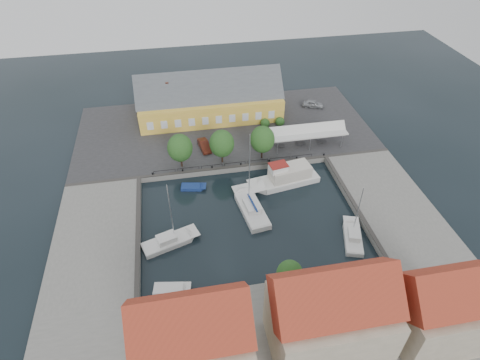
{
  "coord_description": "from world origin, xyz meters",
  "views": [
    {
      "loc": [
        -9.16,
        -43.52,
        42.73
      ],
      "look_at": [
        0.0,
        6.0,
        1.5
      ],
      "focal_mm": 30.0,
      "sensor_mm": 36.0,
      "label": 1
    }
  ],
  "objects_px": {
    "launch_nw": "(193,188)",
    "east_boat_c": "(353,238)",
    "center_sailboat": "(251,209)",
    "trawler": "(286,178)",
    "car_silver": "(313,104)",
    "warehouse": "(207,100)",
    "tent_canopy": "(308,132)",
    "car_red": "(204,145)",
    "launch_sw": "(171,290)",
    "west_boat_c": "(169,242)"
  },
  "relations": [
    {
      "from": "launch_sw",
      "to": "west_boat_c",
      "type": "bearing_deg",
      "value": 88.95
    },
    {
      "from": "center_sailboat",
      "to": "east_boat_c",
      "type": "xyz_separation_m",
      "value": [
        13.06,
        -8.35,
        -0.1
      ]
    },
    {
      "from": "launch_nw",
      "to": "center_sailboat",
      "type": "bearing_deg",
      "value": -39.96
    },
    {
      "from": "tent_canopy",
      "to": "east_boat_c",
      "type": "relative_size",
      "value": 1.47
    },
    {
      "from": "car_red",
      "to": "launch_sw",
      "type": "xyz_separation_m",
      "value": [
        -7.54,
        -28.81,
        -1.65
      ]
    },
    {
      "from": "launch_sw",
      "to": "trawler",
      "type": "bearing_deg",
      "value": 42.1
    },
    {
      "from": "launch_nw",
      "to": "west_boat_c",
      "type": "bearing_deg",
      "value": -110.93
    },
    {
      "from": "west_boat_c",
      "to": "center_sailboat",
      "type": "bearing_deg",
      "value": 19.53
    },
    {
      "from": "east_boat_c",
      "to": "west_boat_c",
      "type": "distance_m",
      "value": 25.99
    },
    {
      "from": "launch_nw",
      "to": "east_boat_c",
      "type": "bearing_deg",
      "value": -35.63
    },
    {
      "from": "car_silver",
      "to": "east_boat_c",
      "type": "height_order",
      "value": "east_boat_c"
    },
    {
      "from": "car_silver",
      "to": "trawler",
      "type": "bearing_deg",
      "value": 173.49
    },
    {
      "from": "center_sailboat",
      "to": "launch_sw",
      "type": "xyz_separation_m",
      "value": [
        -12.79,
        -12.43,
        -0.27
      ]
    },
    {
      "from": "center_sailboat",
      "to": "launch_nw",
      "type": "bearing_deg",
      "value": 140.04
    },
    {
      "from": "car_silver",
      "to": "center_sailboat",
      "type": "height_order",
      "value": "center_sailboat"
    },
    {
      "from": "warehouse",
      "to": "trawler",
      "type": "xyz_separation_m",
      "value": [
        10.33,
        -22.63,
        -3.41
      ]
    },
    {
      "from": "tent_canopy",
      "to": "car_silver",
      "type": "bearing_deg",
      "value": 66.74
    },
    {
      "from": "car_red",
      "to": "launch_nw",
      "type": "relative_size",
      "value": 1.04
    },
    {
      "from": "east_boat_c",
      "to": "launch_sw",
      "type": "bearing_deg",
      "value": -171.04
    },
    {
      "from": "center_sailboat",
      "to": "trawler",
      "type": "relative_size",
      "value": 1.12
    },
    {
      "from": "tent_canopy",
      "to": "car_red",
      "type": "distance_m",
      "value": 18.83
    },
    {
      "from": "warehouse",
      "to": "east_boat_c",
      "type": "distance_m",
      "value": 40.21
    },
    {
      "from": "launch_sw",
      "to": "launch_nw",
      "type": "distance_m",
      "value": 19.89
    },
    {
      "from": "east_boat_c",
      "to": "launch_sw",
      "type": "distance_m",
      "value": 26.17
    },
    {
      "from": "east_boat_c",
      "to": "west_boat_c",
      "type": "bearing_deg",
      "value": 171.44
    },
    {
      "from": "tent_canopy",
      "to": "center_sailboat",
      "type": "height_order",
      "value": "center_sailboat"
    },
    {
      "from": "warehouse",
      "to": "tent_canopy",
      "type": "distance_m",
      "value": 21.63
    },
    {
      "from": "car_red",
      "to": "trawler",
      "type": "height_order",
      "value": "trawler"
    },
    {
      "from": "center_sailboat",
      "to": "trawler",
      "type": "distance_m",
      "value": 9.01
    },
    {
      "from": "car_silver",
      "to": "car_red",
      "type": "xyz_separation_m",
      "value": [
        -24.31,
        -11.17,
        -0.01
      ]
    },
    {
      "from": "car_red",
      "to": "east_boat_c",
      "type": "xyz_separation_m",
      "value": [
        18.31,
        -24.73,
        -1.48
      ]
    },
    {
      "from": "east_boat_c",
      "to": "west_boat_c",
      "type": "height_order",
      "value": "west_boat_c"
    },
    {
      "from": "car_silver",
      "to": "launch_nw",
      "type": "relative_size",
      "value": 1.03
    },
    {
      "from": "tent_canopy",
      "to": "car_red",
      "type": "height_order",
      "value": "tent_canopy"
    },
    {
      "from": "tent_canopy",
      "to": "car_red",
      "type": "relative_size",
      "value": 3.1
    },
    {
      "from": "east_boat_c",
      "to": "launch_sw",
      "type": "height_order",
      "value": "east_boat_c"
    },
    {
      "from": "car_red",
      "to": "tent_canopy",
      "type": "bearing_deg",
      "value": -15.58
    },
    {
      "from": "trawler",
      "to": "launch_nw",
      "type": "bearing_deg",
      "value": 174.77
    },
    {
      "from": "warehouse",
      "to": "center_sailboat",
      "type": "relative_size",
      "value": 2.06
    },
    {
      "from": "launch_sw",
      "to": "launch_nw",
      "type": "relative_size",
      "value": 1.14
    },
    {
      "from": "center_sailboat",
      "to": "west_boat_c",
      "type": "distance_m",
      "value": 13.42
    },
    {
      "from": "trawler",
      "to": "center_sailboat",
      "type": "bearing_deg",
      "value": -142.03
    },
    {
      "from": "trawler",
      "to": "launch_sw",
      "type": "relative_size",
      "value": 2.51
    },
    {
      "from": "car_red",
      "to": "launch_sw",
      "type": "relative_size",
      "value": 0.92
    },
    {
      "from": "warehouse",
      "to": "center_sailboat",
      "type": "height_order",
      "value": "center_sailboat"
    },
    {
      "from": "trawler",
      "to": "tent_canopy",
      "type": "bearing_deg",
      "value": 54.46
    },
    {
      "from": "center_sailboat",
      "to": "east_boat_c",
      "type": "relative_size",
      "value": 1.46
    },
    {
      "from": "tent_canopy",
      "to": "car_red",
      "type": "bearing_deg",
      "value": 173.66
    },
    {
      "from": "car_red",
      "to": "east_boat_c",
      "type": "relative_size",
      "value": 0.47
    },
    {
      "from": "center_sailboat",
      "to": "west_boat_c",
      "type": "xyz_separation_m",
      "value": [
        -12.65,
        -4.49,
        -0.1
      ]
    }
  ]
}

